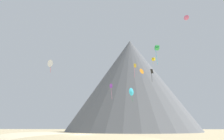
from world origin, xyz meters
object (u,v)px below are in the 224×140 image
object	(u,v)px
kite_rainbow_high	(186,17)
kite_black_mid	(152,72)
kite_white_mid	(50,63)
bush_far_right	(96,138)
kite_cyan_low	(132,92)
kite_violet_mid	(111,86)
kite_yellow_high	(153,59)
bush_near_right	(93,138)
bush_scatter_east	(59,137)
kite_green_mid	(157,48)
rock_massif	(135,88)
kite_orange_high	(141,71)
kite_gold_mid	(135,67)

from	to	relation	value
kite_rainbow_high	kite_black_mid	bearing A→B (deg)	-104.42
kite_rainbow_high	kite_white_mid	size ratio (longest dim) A/B	0.39
bush_far_right	kite_cyan_low	world-z (taller)	kite_cyan_low
kite_violet_mid	kite_cyan_low	distance (m)	12.85
kite_rainbow_high	kite_black_mid	size ratio (longest dim) A/B	0.52
kite_yellow_high	kite_violet_mid	bearing A→B (deg)	175.85
bush_near_right	kite_white_mid	size ratio (longest dim) A/B	0.30
bush_scatter_east	kite_violet_mid	distance (m)	32.96
kite_white_mid	kite_black_mid	xyz separation A→B (m)	(33.23, -13.86, -7.65)
kite_yellow_high	bush_far_right	bearing A→B (deg)	-157.34
bush_scatter_east	kite_white_mid	world-z (taller)	kite_white_mid
bush_far_right	kite_green_mid	size ratio (longest dim) A/B	0.30
kite_white_mid	rock_massif	bearing A→B (deg)	-97.98
bush_scatter_east	kite_cyan_low	distance (m)	26.08
bush_near_right	rock_massif	xyz separation A→B (m)	(11.66, 68.55, 23.62)
kite_green_mid	kite_orange_high	xyz separation A→B (m)	(-1.30, 38.65, 4.38)
kite_yellow_high	kite_black_mid	world-z (taller)	kite_yellow_high
bush_near_right	kite_black_mid	size ratio (longest dim) A/B	0.40
bush_scatter_east	kite_green_mid	world-z (taller)	kite_green_mid
bush_far_right	kite_orange_high	world-z (taller)	kite_orange_high
bush_near_right	kite_black_mid	world-z (taller)	kite_black_mid
kite_orange_high	kite_violet_mid	world-z (taller)	kite_orange_high
bush_scatter_east	kite_orange_high	distance (m)	56.51
bush_far_right	kite_orange_high	size ratio (longest dim) A/B	0.36
bush_scatter_east	rock_massif	bearing A→B (deg)	75.93
rock_massif	kite_yellow_high	distance (m)	30.08
bush_far_right	kite_cyan_low	distance (m)	25.08
kite_black_mid	kite_cyan_low	xyz separation A→B (m)	(-5.21, 7.10, -3.90)
bush_scatter_east	kite_black_mid	world-z (taller)	kite_black_mid
bush_far_right	kite_yellow_high	xyz separation A→B (m)	(17.55, 47.07, 30.58)
bush_near_right	kite_rainbow_high	xyz separation A→B (m)	(27.87, 17.76, 37.87)
rock_massif	kite_yellow_high	size ratio (longest dim) A/B	36.43
kite_green_mid	rock_massif	bearing A→B (deg)	77.33
kite_green_mid	bush_near_right	bearing A→B (deg)	178.78
bush_far_right	kite_gold_mid	size ratio (longest dim) A/B	0.29
rock_massif	kite_black_mid	size ratio (longest dim) A/B	29.27
kite_orange_high	kite_black_mid	distance (m)	36.92
bush_near_right	kite_orange_high	xyz separation A→B (m)	(13.97, 42.65, 26.07)
kite_black_mid	kite_violet_mid	world-z (taller)	kite_black_mid
bush_scatter_east	kite_white_mid	bearing A→B (deg)	117.83
kite_white_mid	kite_violet_mid	world-z (taller)	kite_white_mid
bush_far_right	kite_green_mid	bearing A→B (deg)	38.25
bush_far_right	bush_scatter_east	size ratio (longest dim) A/B	0.65
bush_near_right	kite_green_mid	bearing A→B (deg)	14.66
kite_green_mid	kite_violet_mid	bearing A→B (deg)	107.23
kite_cyan_low	kite_green_mid	bearing A→B (deg)	-111.02
kite_yellow_high	kite_white_mid	world-z (taller)	kite_yellow_high
rock_massif	kite_green_mid	bearing A→B (deg)	-86.79
kite_gold_mid	kite_orange_high	world-z (taller)	kite_orange_high
bush_scatter_east	kite_rainbow_high	world-z (taller)	kite_rainbow_high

